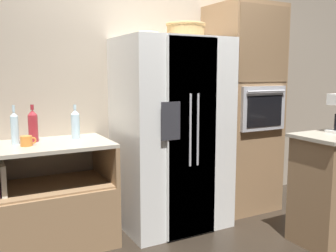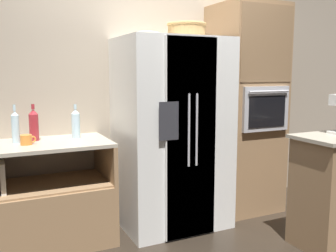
{
  "view_description": "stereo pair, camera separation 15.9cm",
  "coord_description": "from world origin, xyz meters",
  "px_view_note": "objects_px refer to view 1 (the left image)",
  "views": [
    {
      "loc": [
        -1.51,
        -3.0,
        1.47
      ],
      "look_at": [
        0.09,
        -0.01,
        0.98
      ],
      "focal_mm": 40.0,
      "sensor_mm": 36.0,
      "label": 1
    },
    {
      "loc": [
        -1.37,
        -3.07,
        1.47
      ],
      "look_at": [
        0.09,
        -0.01,
        0.98
      ],
      "focal_mm": 40.0,
      "sensor_mm": 36.0,
      "label": 2
    }
  ],
  "objects_px": {
    "fruit_bowl": "(147,34)",
    "bottle_wide": "(15,128)",
    "wicker_basket": "(186,30)",
    "mug": "(27,141)",
    "refrigerator": "(172,133)",
    "bottle_tall": "(33,125)",
    "bottle_short": "(75,124)",
    "wall_oven": "(242,109)"
  },
  "relations": [
    {
      "from": "wicker_basket",
      "to": "bottle_tall",
      "type": "xyz_separation_m",
      "value": [
        -1.37,
        0.19,
        -0.83
      ]
    },
    {
      "from": "bottle_tall",
      "to": "fruit_bowl",
      "type": "bearing_deg",
      "value": -8.09
    },
    {
      "from": "refrigerator",
      "to": "wall_oven",
      "type": "distance_m",
      "value": 0.92
    },
    {
      "from": "refrigerator",
      "to": "bottle_tall",
      "type": "relative_size",
      "value": 5.68
    },
    {
      "from": "fruit_bowl",
      "to": "wall_oven",
      "type": "bearing_deg",
      "value": 0.87
    },
    {
      "from": "fruit_bowl",
      "to": "bottle_short",
      "type": "xyz_separation_m",
      "value": [
        -0.65,
        0.11,
        -0.79
      ]
    },
    {
      "from": "bottle_short",
      "to": "mug",
      "type": "relative_size",
      "value": 2.44
    },
    {
      "from": "wall_oven",
      "to": "wicker_basket",
      "type": "xyz_separation_m",
      "value": [
        -0.75,
        -0.07,
        0.78
      ]
    },
    {
      "from": "bottle_short",
      "to": "mug",
      "type": "bearing_deg",
      "value": -162.0
    },
    {
      "from": "refrigerator",
      "to": "fruit_bowl",
      "type": "distance_m",
      "value": 0.95
    },
    {
      "from": "fruit_bowl",
      "to": "mug",
      "type": "xyz_separation_m",
      "value": [
        -1.07,
        -0.03,
        -0.88
      ]
    },
    {
      "from": "bottle_tall",
      "to": "bottle_short",
      "type": "distance_m",
      "value": 0.35
    },
    {
      "from": "refrigerator",
      "to": "bottle_short",
      "type": "bearing_deg",
      "value": 169.88
    },
    {
      "from": "mug",
      "to": "fruit_bowl",
      "type": "bearing_deg",
      "value": 1.67
    },
    {
      "from": "refrigerator",
      "to": "bottle_tall",
      "type": "bearing_deg",
      "value": 171.16
    },
    {
      "from": "refrigerator",
      "to": "wicker_basket",
      "type": "distance_m",
      "value": 0.98
    },
    {
      "from": "refrigerator",
      "to": "wall_oven",
      "type": "relative_size",
      "value": 0.83
    },
    {
      "from": "fruit_bowl",
      "to": "bottle_wide",
      "type": "relative_size",
      "value": 0.82
    },
    {
      "from": "refrigerator",
      "to": "bottle_short",
      "type": "relative_size",
      "value": 5.9
    },
    {
      "from": "fruit_bowl",
      "to": "wicker_basket",
      "type": "bearing_deg",
      "value": -7.41
    },
    {
      "from": "fruit_bowl",
      "to": "bottle_wide",
      "type": "distance_m",
      "value": 1.39
    },
    {
      "from": "wall_oven",
      "to": "bottle_wide",
      "type": "bearing_deg",
      "value": 178.17
    },
    {
      "from": "mug",
      "to": "refrigerator",
      "type": "bearing_deg",
      "value": -0.77
    },
    {
      "from": "bottle_short",
      "to": "bottle_wide",
      "type": "bearing_deg",
      "value": -177.96
    },
    {
      "from": "wall_oven",
      "to": "bottle_short",
      "type": "distance_m",
      "value": 1.77
    },
    {
      "from": "bottle_wide",
      "to": "refrigerator",
      "type": "bearing_deg",
      "value": -5.76
    },
    {
      "from": "mug",
      "to": "bottle_wide",
      "type": "bearing_deg",
      "value": 120.48
    },
    {
      "from": "wall_oven",
      "to": "bottle_wide",
      "type": "relative_size",
      "value": 6.75
    },
    {
      "from": "mug",
      "to": "bottle_tall",
      "type": "bearing_deg",
      "value": 65.64
    },
    {
      "from": "wall_oven",
      "to": "bottle_tall",
      "type": "height_order",
      "value": "wall_oven"
    },
    {
      "from": "wicker_basket",
      "to": "mug",
      "type": "bearing_deg",
      "value": 179.29
    },
    {
      "from": "fruit_bowl",
      "to": "bottle_short",
      "type": "distance_m",
      "value": 1.02
    },
    {
      "from": "bottle_short",
      "to": "bottle_wide",
      "type": "relative_size",
      "value": 0.95
    },
    {
      "from": "refrigerator",
      "to": "bottle_wide",
      "type": "distance_m",
      "value": 1.38
    },
    {
      "from": "refrigerator",
      "to": "wall_oven",
      "type": "height_order",
      "value": "wall_oven"
    },
    {
      "from": "bottle_short",
      "to": "bottle_tall",
      "type": "bearing_deg",
      "value": 174.42
    },
    {
      "from": "wall_oven",
      "to": "bottle_tall",
      "type": "distance_m",
      "value": 2.12
    },
    {
      "from": "bottle_tall",
      "to": "bottle_wide",
      "type": "relative_size",
      "value": 0.98
    },
    {
      "from": "refrigerator",
      "to": "wall_oven",
      "type": "bearing_deg",
      "value": 4.2
    },
    {
      "from": "fruit_bowl",
      "to": "mug",
      "type": "relative_size",
      "value": 2.12
    },
    {
      "from": "fruit_bowl",
      "to": "bottle_wide",
      "type": "bearing_deg",
      "value": 175.52
    },
    {
      "from": "refrigerator",
      "to": "mug",
      "type": "distance_m",
      "value": 1.3
    }
  ]
}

